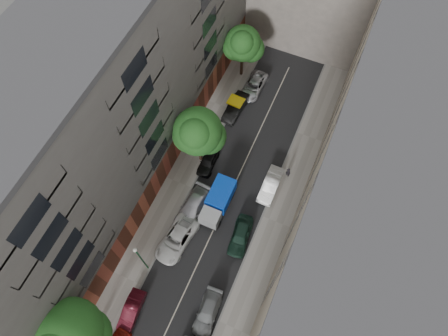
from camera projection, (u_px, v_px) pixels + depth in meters
The scene contains 20 objects.
ground at pixel (226, 202), 41.64m from camera, with size 120.00×120.00×0.00m, color #4C4C49.
road_surface at pixel (226, 202), 41.63m from camera, with size 8.00×44.00×0.02m, color black.
sidewalk_left at pixel (179, 183), 42.57m from camera, with size 3.00×44.00×0.15m, color gray.
sidewalk_right at pixel (276, 222), 40.57m from camera, with size 3.00×44.00×0.15m, color gray.
building_left at pixel (111, 112), 34.73m from camera, with size 8.00×44.00×20.00m, color #4A4845.
building_right at pixel (358, 206), 30.73m from camera, with size 8.00×44.00×20.00m, color tan.
tarp_truck at pixel (218, 201), 40.25m from camera, with size 2.10×5.16×2.39m.
car_left_1 at pixel (131, 310), 36.13m from camera, with size 1.35×3.88×1.28m, color #4B0F19.
car_left_2 at pixel (177, 239), 39.06m from camera, with size 2.47×5.36×1.49m, color silver.
car_left_3 at pixel (193, 207), 40.55m from camera, with size 2.12×5.21×1.51m, color silver.
car_left_4 at pixel (208, 161), 43.11m from camera, with size 1.58×3.92×1.34m, color black.
car_left_5 at pixel (236, 107), 46.21m from camera, with size 1.58×4.54×1.49m, color black.
car_left_6 at pixel (254, 86), 47.76m from camera, with size 2.15×4.66×1.29m, color silver.
car_right_1 at pixel (208, 312), 36.06m from camera, with size 1.78×4.37×1.27m, color gray.
car_right_2 at pixel (241, 235), 39.22m from camera, with size 1.77×4.39×1.50m, color #142E23.
car_right_3 at pixel (271, 185), 41.73m from camera, with size 1.55×4.44×1.46m, color silver.
tree_mid at pixel (198, 133), 38.91m from camera, with size 5.20×4.91×8.20m.
tree_far at pixel (243, 45), 44.78m from camera, with size 4.58×4.19×7.35m.
lamp_post at pixel (140, 257), 34.82m from camera, with size 0.36×0.36×6.47m.
pedestrian at pixel (288, 172), 42.22m from camera, with size 0.55×0.36×1.50m, color black.
Camera 1 is at (6.07, -14.56, 38.70)m, focal length 32.00 mm.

